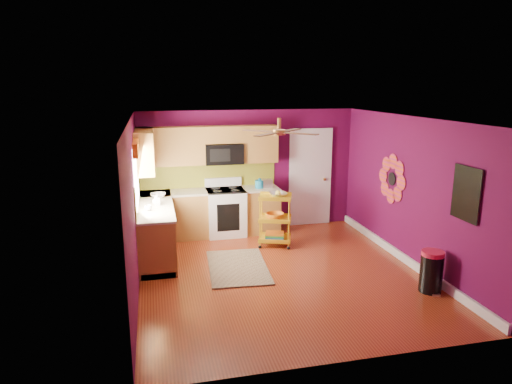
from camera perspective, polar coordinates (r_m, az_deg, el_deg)
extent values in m
plane|color=maroon|center=(7.57, 3.12, -10.11)|extent=(5.00, 5.00, 0.00)
cube|color=#53093A|center=(9.54, -0.94, 2.72)|extent=(4.50, 0.04, 2.50)
cube|color=#53093A|center=(4.93, 11.42, -7.93)|extent=(4.50, 0.04, 2.50)
cube|color=#53093A|center=(6.90, -15.01, -1.92)|extent=(0.04, 5.00, 2.50)
cube|color=#53093A|center=(8.08, 18.76, 0.03)|extent=(0.04, 5.00, 2.50)
cube|color=silver|center=(6.96, 3.38, 9.10)|extent=(4.50, 5.00, 0.04)
cube|color=white|center=(8.40, 17.98, -7.84)|extent=(0.05, 4.90, 0.14)
cube|color=#8D5E26|center=(8.42, -12.38, -4.69)|extent=(0.60, 2.30, 0.90)
cube|color=#8D5E26|center=(9.30, -5.67, -2.70)|extent=(2.80, 0.60, 0.90)
cube|color=beige|center=(8.29, -12.54, -1.60)|extent=(0.63, 2.30, 0.04)
cube|color=beige|center=(9.18, -5.74, 0.12)|extent=(2.80, 0.63, 0.04)
cube|color=black|center=(8.55, -12.24, -7.24)|extent=(0.54, 2.30, 0.10)
cube|color=black|center=(9.41, -5.61, -5.04)|extent=(2.80, 0.54, 0.10)
cube|color=white|center=(9.30, -3.81, -2.58)|extent=(0.76, 0.66, 0.92)
cube|color=black|center=(9.19, -3.86, 0.20)|extent=(0.76, 0.62, 0.03)
cube|color=white|center=(9.43, -4.14, 1.26)|extent=(0.76, 0.06, 0.18)
cube|color=black|center=(9.00, -3.48, -3.20)|extent=(0.45, 0.02, 0.55)
cube|color=#8D5E26|center=(9.09, -10.63, 5.63)|extent=(1.32, 0.33, 0.75)
cube|color=#8D5E26|center=(9.33, 0.41, 6.06)|extent=(0.72, 0.33, 0.75)
cube|color=#8D5E26|center=(9.16, -4.13, 7.18)|extent=(0.76, 0.33, 0.34)
cube|color=#8D5E26|center=(8.60, -13.79, 5.04)|extent=(0.33, 1.30, 0.75)
cube|color=black|center=(9.18, -4.06, 4.80)|extent=(0.76, 0.38, 0.40)
cube|color=olive|center=(9.40, -6.00, 2.15)|extent=(2.80, 0.01, 0.51)
cube|color=olive|center=(8.23, -14.65, 0.15)|extent=(0.01, 2.30, 0.51)
cube|color=white|center=(7.86, -14.78, 2.18)|extent=(0.03, 1.20, 1.00)
cube|color=orange|center=(7.78, -14.77, 5.59)|extent=(0.08, 1.35, 0.22)
cube|color=white|center=(9.92, 6.75, 1.72)|extent=(0.85, 0.04, 2.05)
cube|color=white|center=(9.90, 6.78, 1.70)|extent=(0.95, 0.02, 2.15)
sphere|color=#BF8C3F|center=(9.99, 8.58, 1.60)|extent=(0.07, 0.07, 0.07)
cylinder|color=black|center=(8.55, 16.62, 1.58)|extent=(0.01, 0.24, 0.24)
cube|color=#1A77AC|center=(6.88, 24.85, -0.19)|extent=(0.03, 0.52, 0.72)
cube|color=black|center=(6.87, 24.75, -0.20)|extent=(0.01, 0.56, 0.76)
cylinder|color=#BF8C3F|center=(7.16, 2.92, 8.59)|extent=(0.06, 0.06, 0.16)
cylinder|color=#BF8C3F|center=(7.17, 2.90, 7.47)|extent=(0.20, 0.20, 0.08)
cube|color=#4C2D19|center=(7.51, 4.33, 7.72)|extent=(0.47, 0.47, 0.01)
cube|color=#4C2D19|center=(7.37, 0.30, 7.65)|extent=(0.47, 0.47, 0.01)
cube|color=#4C2D19|center=(6.85, 1.34, 7.20)|extent=(0.47, 0.47, 0.01)
cube|color=#4C2D19|center=(7.00, 5.65, 7.28)|extent=(0.47, 0.47, 0.01)
cube|color=black|center=(7.78, -2.30, -9.33)|extent=(1.07, 1.64, 0.02)
cylinder|color=yellow|center=(8.47, 0.50, -3.85)|extent=(0.03, 0.03, 0.93)
cylinder|color=yellow|center=(8.44, 4.12, -3.95)|extent=(0.03, 0.03, 0.93)
cylinder|color=yellow|center=(8.82, 0.72, -3.14)|extent=(0.03, 0.03, 0.93)
cylinder|color=yellow|center=(8.79, 4.19, -3.23)|extent=(0.03, 0.03, 0.93)
sphere|color=black|center=(8.62, 0.49, -6.86)|extent=(0.07, 0.07, 0.07)
sphere|color=black|center=(8.59, 4.06, -6.97)|extent=(0.07, 0.07, 0.07)
sphere|color=black|center=(8.97, 0.71, -6.04)|extent=(0.07, 0.07, 0.07)
sphere|color=black|center=(8.94, 4.14, -6.14)|extent=(0.07, 0.07, 0.07)
cube|color=yellow|center=(8.51, 2.41, -0.70)|extent=(0.71, 0.61, 0.03)
cube|color=yellow|center=(8.62, 2.38, -3.44)|extent=(0.71, 0.61, 0.03)
cube|color=yellow|center=(8.74, 2.35, -5.90)|extent=(0.71, 0.61, 0.03)
imported|color=beige|center=(8.49, 2.78, -0.33)|extent=(0.42, 0.42, 0.08)
sphere|color=yellow|center=(8.48, 2.78, -0.17)|extent=(0.11, 0.11, 0.11)
imported|color=orange|center=(8.60, 2.38, -2.99)|extent=(0.43, 0.43, 0.11)
cube|color=navy|center=(8.73, 2.36, -5.66)|extent=(0.41, 0.36, 0.04)
cube|color=#267233|center=(8.72, 2.36, -5.41)|extent=(0.41, 0.36, 0.04)
cube|color=orange|center=(8.71, 2.36, -5.19)|extent=(0.41, 0.36, 0.03)
cylinder|color=black|center=(7.32, 21.04, -9.49)|extent=(0.43, 0.43, 0.57)
cylinder|color=#BC1A3C|center=(7.21, 21.25, -7.17)|extent=(0.33, 0.33, 0.07)
cube|color=beige|center=(7.31, 21.59, -11.89)|extent=(0.13, 0.10, 0.03)
cylinder|color=#1574A1|center=(9.29, 0.45, 0.99)|extent=(0.18, 0.18, 0.16)
sphere|color=#1574A1|center=(9.27, 0.45, 1.59)|extent=(0.06, 0.06, 0.06)
cube|color=beige|center=(9.34, 1.35, 1.11)|extent=(0.22, 0.15, 0.18)
imported|color=#EA3F72|center=(8.16, -12.25, -0.91)|extent=(0.09, 0.10, 0.21)
imported|color=white|center=(8.21, -12.43, -1.01)|extent=(0.13, 0.13, 0.16)
imported|color=white|center=(8.75, -12.13, -0.41)|extent=(0.29, 0.29, 0.07)
imported|color=white|center=(7.87, -13.32, -1.95)|extent=(0.11, 0.11, 0.09)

